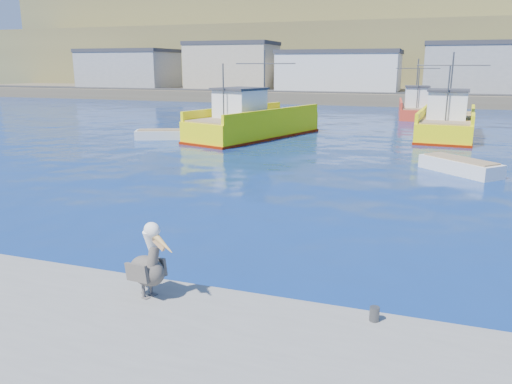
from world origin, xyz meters
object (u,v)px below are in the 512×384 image
Objects in this scene: trawler_yellow_a at (253,123)px; skiff_mid at (460,167)px; pelican at (148,265)px; boat_orange at (415,108)px; skiff_left at (163,135)px; trawler_yellow_b at (447,123)px.

trawler_yellow_a is 3.14× the size of skiff_mid.
trawler_yellow_a is 7.41× the size of pelican.
boat_orange is 2.03× the size of skiff_left.
skiff_left is at bearing -153.51° from trawler_yellow_a.
boat_orange reaches higher than skiff_left.
trawler_yellow_b is (14.25, 5.34, -0.05)m from trawler_yellow_a.
skiff_mid is at bearing 68.85° from pelican.
skiff_mid is at bearing -31.28° from trawler_yellow_a.
trawler_yellow_b reaches higher than pelican.
skiff_left is 28.12m from pelican.
trawler_yellow_b is at bearing 91.53° from skiff_mid.
skiff_mid is 20.21m from pelican.
skiff_mid is at bearing -88.47° from trawler_yellow_b.
pelican is (7.35, -27.71, 0.15)m from trawler_yellow_a.
pelican reaches higher than skiff_mid.
trawler_yellow_b reaches higher than skiff_mid.
boat_orange is at bearing 85.04° from pelican.
pelican is at bearing -75.15° from trawler_yellow_a.
trawler_yellow_b is at bearing 22.38° from skiff_left.
trawler_yellow_b is at bearing -78.96° from boat_orange.
pelican is (-7.28, -18.82, 0.95)m from skiff_mid.
skiff_left is at bearing 164.34° from skiff_mid.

